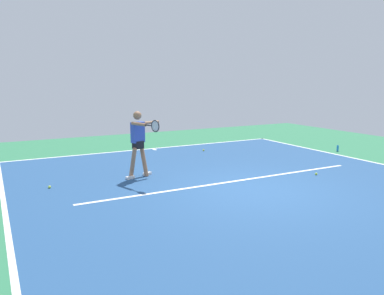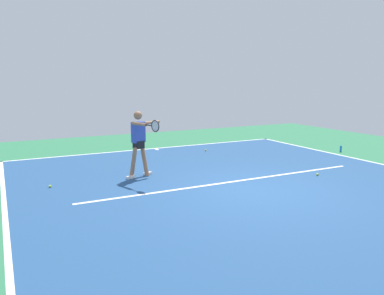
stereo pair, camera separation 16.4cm
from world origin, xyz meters
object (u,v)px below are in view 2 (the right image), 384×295
Objects in this scene: tennis_ball_near_player at (317,174)px; water_bottle at (341,149)px; tennis_ball_near_service_line at (50,186)px; tennis_player at (140,139)px; tennis_ball_far_corner at (206,150)px.

tennis_ball_near_player is 0.30× the size of water_bottle.
tennis_ball_near_player is at bearing 162.71° from tennis_ball_near_service_line.
water_bottle reaches higher than tennis_ball_near_player.
tennis_ball_near_player is (-4.29, 2.04, -0.97)m from tennis_player.
tennis_ball_near_player is at bearing 33.46° from water_bottle.
tennis_ball_near_service_line is 0.30× the size of water_bottle.
water_bottle is (-3.31, -2.18, 0.08)m from tennis_ball_near_player.
tennis_player is 26.60× the size of tennis_ball_near_service_line.
tennis_ball_near_player is 3.96m from water_bottle.
tennis_ball_near_player is at bearing 101.81° from tennis_ball_far_corner.
tennis_player reaches higher than tennis_ball_near_service_line.
water_bottle is at bearing -146.54° from tennis_ball_near_player.
water_bottle reaches higher than tennis_ball_far_corner.
tennis_ball_near_service_line is at bearing -17.29° from tennis_ball_near_player.
tennis_ball_near_service_line is (6.56, -2.04, 0.00)m from tennis_ball_near_player.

